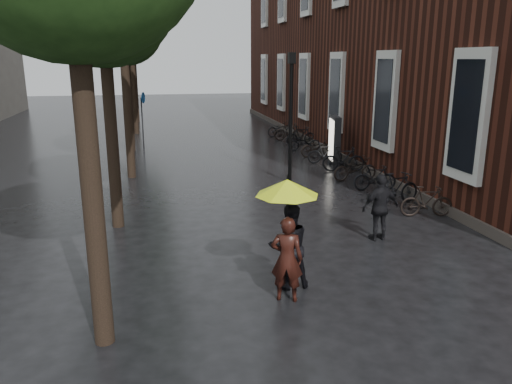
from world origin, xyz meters
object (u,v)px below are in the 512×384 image
object	(u,v)px
person_burgundy	(287,259)
person_black	(289,246)
pedestrian_walking	(380,207)
parked_bicycles	(326,151)
lamp_post	(291,105)
ad_lightbox	(334,141)

from	to	relation	value
person_burgundy	person_black	xyz separation A→B (m)	(0.19, 0.55, 0.03)
person_black	pedestrian_walking	size ratio (longest dim) A/B	1.02
person_burgundy	parked_bicycles	xyz separation A→B (m)	(5.24, 12.46, -0.36)
lamp_post	ad_lightbox	bearing A→B (deg)	44.27
parked_bicycles	ad_lightbox	distance (m)	0.89
pedestrian_walking	parked_bicycles	bearing A→B (deg)	-108.18
person_burgundy	pedestrian_walking	xyz separation A→B (m)	(3.20, 2.71, 0.02)
pedestrian_walking	person_burgundy	bearing A→B (deg)	33.83
person_burgundy	person_black	world-z (taller)	person_black
person_black	parked_bicycles	distance (m)	12.94
parked_bicycles	lamp_post	distance (m)	4.86
pedestrian_walking	parked_bicycles	world-z (taller)	pedestrian_walking
pedestrian_walking	person_black	bearing A→B (deg)	29.30
person_black	parked_bicycles	size ratio (longest dim) A/B	0.11
person_black	lamp_post	distance (m)	9.14
person_burgundy	lamp_post	bearing A→B (deg)	-85.51
parked_bicycles	lamp_post	world-z (taller)	lamp_post
pedestrian_walking	lamp_post	distance (m)	6.75
parked_bicycles	lamp_post	bearing A→B (deg)	-128.08
pedestrian_walking	ad_lightbox	world-z (taller)	ad_lightbox
person_burgundy	person_black	bearing A→B (deg)	-88.95
person_burgundy	ad_lightbox	bearing A→B (deg)	-93.92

